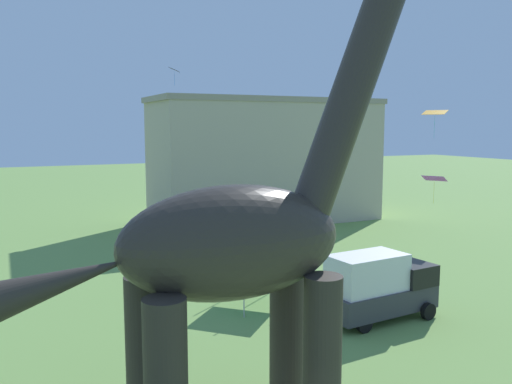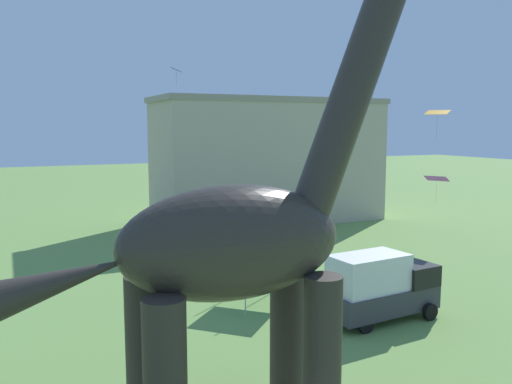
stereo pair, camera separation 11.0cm
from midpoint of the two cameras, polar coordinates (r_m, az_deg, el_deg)
The scene contains 7 objects.
dinosaur_sculpture at distance 15.04m, azimuth -2.51°, elevation -5.42°, with size 15.42×3.27×16.12m.
parked_box_truck at distance 26.01m, azimuth 13.25°, elevation -9.73°, with size 5.76×2.56×3.20m.
festival_canopy_tent at distance 27.12m, azimuth 0.43°, elevation -6.88°, with size 3.15×3.15×3.00m.
kite_apex at distance 28.83m, azimuth -8.42°, elevation 12.78°, with size 0.76×0.85×0.92m.
kite_drifting at distance 35.59m, azimuth 18.92°, elevation 8.05°, with size 1.62×1.75×1.78m.
kite_near_high at distance 31.36m, azimuth 18.85°, elevation 1.35°, with size 1.38×1.51×1.59m.
background_building_block at distance 50.91m, azimuth 1.45°, elevation 3.42°, with size 21.67×8.48×11.68m.
Camera 2 is at (-5.22, -10.00, 9.08)m, focal length 37.42 mm.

